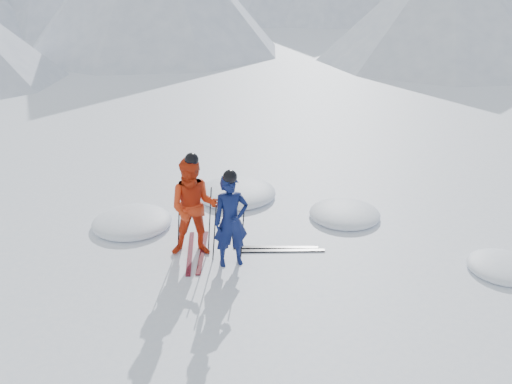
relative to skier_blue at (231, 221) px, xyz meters
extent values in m
plane|color=white|center=(2.02, 0.30, -0.90)|extent=(160.00, 160.00, 0.00)
cone|color=#B2BCD1|center=(14.02, 20.30, 2.35)|extent=(14.00, 14.00, 6.50)
imported|color=#0B1546|center=(0.00, 0.00, 0.00)|extent=(0.71, 0.52, 1.80)
imported|color=red|center=(-0.65, 0.49, 0.09)|extent=(1.04, 0.86, 1.98)
cylinder|color=black|center=(-0.30, 0.15, -0.30)|extent=(0.12, 0.08, 1.20)
cylinder|color=black|center=(0.25, 0.25, -0.30)|extent=(0.12, 0.07, 1.20)
cylinder|color=black|center=(-0.95, 0.74, -0.24)|extent=(0.13, 0.10, 1.32)
cylinder|color=black|center=(-0.35, 0.64, -0.24)|extent=(0.13, 0.09, 1.32)
cube|color=black|center=(-0.77, 0.49, -0.88)|extent=(0.23, 1.70, 0.03)
cube|color=black|center=(-0.53, 0.49, -0.88)|extent=(0.35, 1.69, 0.03)
cube|color=black|center=(0.94, 0.45, -0.88)|extent=(1.69, 0.36, 0.03)
cube|color=black|center=(1.04, 0.30, -0.88)|extent=(1.70, 0.30, 0.03)
ellipsoid|color=white|center=(-1.97, 1.91, -0.90)|extent=(1.72, 1.72, 0.38)
ellipsoid|color=white|center=(2.73, 1.63, -0.90)|extent=(1.59, 1.59, 0.35)
ellipsoid|color=white|center=(0.45, 3.13, -0.90)|extent=(1.93, 1.93, 0.43)
ellipsoid|color=white|center=(4.98, -1.00, -0.90)|extent=(1.32, 1.32, 0.29)
camera|label=1|loc=(-0.86, -8.91, 4.46)|focal=38.00mm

